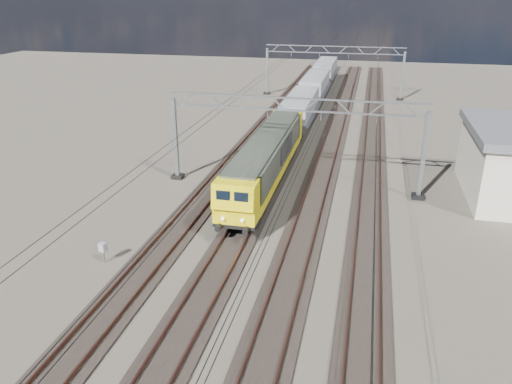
% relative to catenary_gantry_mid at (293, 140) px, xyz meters
% --- Properties ---
extents(ground, '(160.00, 160.00, 0.00)m').
position_rel_catenary_gantry_mid_xyz_m(ground, '(-0.00, -4.00, -3.91)').
color(ground, '#2A251F').
rests_on(ground, ground).
extents(track_outer_west, '(2.60, 140.00, 0.30)m').
position_rel_catenary_gantry_mid_xyz_m(track_outer_west, '(-6.00, -4.00, -3.83)').
color(track_outer_west, black).
rests_on(track_outer_west, ground).
extents(track_loco, '(2.60, 140.00, 0.30)m').
position_rel_catenary_gantry_mid_xyz_m(track_loco, '(-2.00, -4.00, -3.83)').
color(track_loco, black).
rests_on(track_loco, ground).
extents(track_inner_east, '(2.60, 140.00, 0.30)m').
position_rel_catenary_gantry_mid_xyz_m(track_inner_east, '(2.00, -4.00, -3.83)').
color(track_inner_east, black).
rests_on(track_inner_east, ground).
extents(track_outer_east, '(2.60, 140.00, 0.30)m').
position_rel_catenary_gantry_mid_xyz_m(track_outer_east, '(6.00, -4.00, -3.83)').
color(track_outer_east, black).
rests_on(track_outer_east, ground).
extents(catenary_gantry_mid, '(19.90, 0.90, 7.11)m').
position_rel_catenary_gantry_mid_xyz_m(catenary_gantry_mid, '(0.00, 0.00, 0.00)').
color(catenary_gantry_mid, gray).
rests_on(catenary_gantry_mid, ground).
extents(catenary_gantry_far, '(19.90, 0.90, 7.11)m').
position_rel_catenary_gantry_mid_xyz_m(catenary_gantry_far, '(0.00, 36.00, 0.00)').
color(catenary_gantry_far, gray).
rests_on(catenary_gantry_far, ground).
extents(overhead_wires, '(12.03, 140.00, 0.53)m').
position_rel_catenary_gantry_mid_xyz_m(overhead_wires, '(-0.00, 4.00, 1.84)').
color(overhead_wires, black).
rests_on(overhead_wires, ground).
extents(locomotive, '(2.76, 21.10, 3.62)m').
position_rel_catenary_gantry_mid_xyz_m(locomotive, '(-2.00, 0.01, -1.58)').
color(locomotive, black).
rests_on(locomotive, ground).
extents(hopper_wagon_lead, '(3.38, 13.00, 3.25)m').
position_rel_catenary_gantry_mid_xyz_m(hopper_wagon_lead, '(-2.00, 17.70, -1.67)').
color(hopper_wagon_lead, black).
rests_on(hopper_wagon_lead, ground).
extents(hopper_wagon_mid, '(3.38, 13.00, 3.25)m').
position_rel_catenary_gantry_mid_xyz_m(hopper_wagon_mid, '(-2.00, 31.90, -1.67)').
color(hopper_wagon_mid, black).
rests_on(hopper_wagon_mid, ground).
extents(hopper_wagon_third, '(3.38, 13.00, 3.25)m').
position_rel_catenary_gantry_mid_xyz_m(hopper_wagon_third, '(-2.00, 46.10, -1.67)').
color(hopper_wagon_third, black).
rests_on(hopper_wagon_third, ground).
extents(trackside_cabinet, '(0.49, 0.42, 1.26)m').
position_rel_catenary_gantry_mid_xyz_m(trackside_cabinet, '(-8.60, -13.82, -2.95)').
color(trackside_cabinet, gray).
rests_on(trackside_cabinet, ground).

